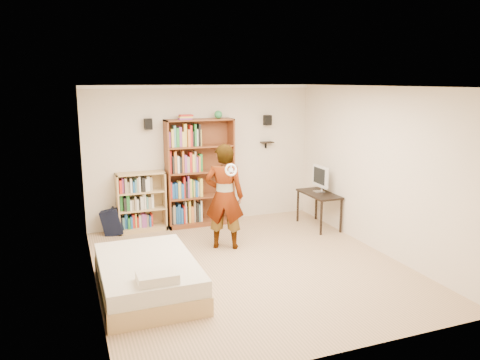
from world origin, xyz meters
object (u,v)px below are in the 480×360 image
object	(u,v)px
daybed	(148,272)
low_bookshelf	(141,202)
tall_bookshelf	(200,173)
person	(224,197)
computer_desk	(319,210)

from	to	relation	value
daybed	low_bookshelf	bearing A→B (deg)	82.25
tall_bookshelf	low_bookshelf	world-z (taller)	tall_bookshelf
tall_bookshelf	person	world-z (taller)	tall_bookshelf
low_bookshelf	computer_desk	xyz separation A→B (m)	(3.23, -0.97, -0.22)
person	low_bookshelf	bearing A→B (deg)	-25.78
computer_desk	daybed	size ratio (longest dim) A/B	0.52
tall_bookshelf	computer_desk	size ratio (longest dim) A/B	2.11
tall_bookshelf	low_bookshelf	xyz separation A→B (m)	(-1.14, 0.02, -0.48)
computer_desk	tall_bookshelf	bearing A→B (deg)	155.55
low_bookshelf	daybed	world-z (taller)	low_bookshelf
low_bookshelf	computer_desk	bearing A→B (deg)	-16.77
low_bookshelf	daybed	distance (m)	2.72
low_bookshelf	computer_desk	size ratio (longest dim) A/B	1.14
daybed	person	size ratio (longest dim) A/B	1.07
computer_desk	person	xyz separation A→B (m)	(-2.07, -0.44, 0.55)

